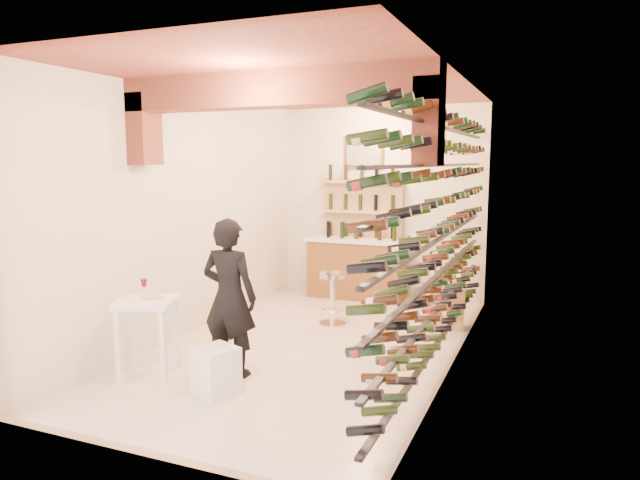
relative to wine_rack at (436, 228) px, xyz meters
The scene contains 11 objects.
ground 2.18m from the wine_rack, behind, with size 6.00×6.00×0.00m, color beige.
room_shell 1.70m from the wine_rack, behind, with size 3.52×6.02×3.21m.
wine_rack is the anchor object (origin of this frame).
back_counter 3.38m from the wine_rack, 124.66° to the left, with size 1.70×0.62×1.29m.
back_shelving 3.44m from the wine_rack, 122.37° to the left, with size 1.40×0.31×2.73m.
tasting_table 3.28m from the wine_rack, 149.88° to the right, with size 0.75×0.75×1.02m.
white_stool 2.82m from the wine_rack, 136.47° to the right, with size 0.37×0.37×0.47m, color white.
person 2.40m from the wine_rack, 148.05° to the right, with size 0.62×0.41×1.70m, color black.
chrome_barstool 2.19m from the wine_rack, 149.01° to the left, with size 0.39×0.39×0.75m.
crate_lower 2.00m from the wine_rack, 95.27° to the left, with size 0.48×0.34×0.29m, color tan.
crate_upper 1.81m from the wine_rack, 95.27° to the left, with size 0.47×0.33×0.28m, color tan.
Camera 1 is at (2.77, -6.37, 2.29)m, focal length 32.24 mm.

